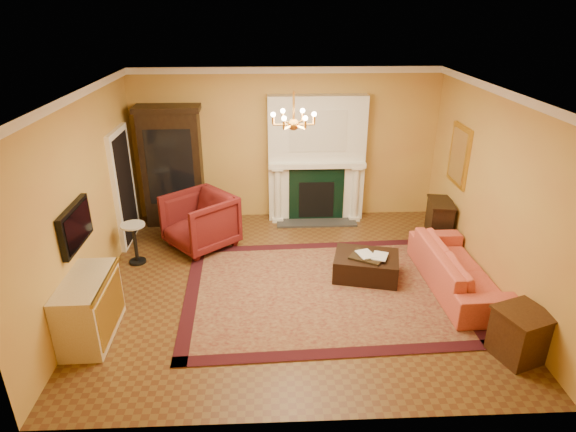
{
  "coord_description": "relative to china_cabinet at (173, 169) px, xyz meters",
  "views": [
    {
      "loc": [
        -0.37,
        -6.53,
        4.08
      ],
      "look_at": [
        -0.06,
        0.3,
        1.04
      ],
      "focal_mm": 30.0,
      "sensor_mm": 36.0,
      "label": 1
    }
  ],
  "objects": [
    {
      "name": "floor",
      "position": [
        2.21,
        -2.49,
        -1.13
      ],
      "size": [
        6.0,
        5.5,
        0.02
      ],
      "primitive_type": "cube",
      "color": "brown",
      "rests_on": "ground"
    },
    {
      "name": "ceiling",
      "position": [
        2.21,
        -2.49,
        1.89
      ],
      "size": [
        6.0,
        5.5,
        0.02
      ],
      "primitive_type": "cube",
      "color": "silver",
      "rests_on": "wall_back"
    },
    {
      "name": "wall_back",
      "position": [
        2.21,
        0.27,
        0.38
      ],
      "size": [
        6.0,
        0.02,
        3.0
      ],
      "primitive_type": "cube",
      "color": "gold",
      "rests_on": "floor"
    },
    {
      "name": "wall_front",
      "position": [
        2.21,
        -5.25,
        0.38
      ],
      "size": [
        6.0,
        0.02,
        3.0
      ],
      "primitive_type": "cube",
      "color": "gold",
      "rests_on": "floor"
    },
    {
      "name": "wall_left",
      "position": [
        -0.8,
        -2.49,
        0.38
      ],
      "size": [
        0.02,
        5.5,
        3.0
      ],
      "primitive_type": "cube",
      "color": "gold",
      "rests_on": "floor"
    },
    {
      "name": "wall_right",
      "position": [
        5.22,
        -2.49,
        0.38
      ],
      "size": [
        0.02,
        5.5,
        3.0
      ],
      "primitive_type": "cube",
      "color": "gold",
      "rests_on": "floor"
    },
    {
      "name": "fireplace",
      "position": [
        2.81,
        0.08,
        0.07
      ],
      "size": [
        1.9,
        0.7,
        2.5
      ],
      "color": "white",
      "rests_on": "wall_back"
    },
    {
      "name": "crown_molding",
      "position": [
        2.21,
        -1.53,
        1.82
      ],
      "size": [
        6.0,
        5.5,
        0.12
      ],
      "color": "white",
      "rests_on": "ceiling"
    },
    {
      "name": "doorway",
      "position": [
        -0.74,
        -0.79,
        -0.08
      ],
      "size": [
        0.08,
        1.05,
        2.1
      ],
      "color": "white",
      "rests_on": "wall_left"
    },
    {
      "name": "tv_panel",
      "position": [
        -0.73,
        -3.09,
        0.23
      ],
      "size": [
        0.09,
        0.95,
        0.58
      ],
      "color": "black",
      "rests_on": "wall_left"
    },
    {
      "name": "gilt_mirror",
      "position": [
        5.18,
        -1.09,
        0.53
      ],
      "size": [
        0.06,
        0.76,
        1.05
      ],
      "color": "gold",
      "rests_on": "wall_right"
    },
    {
      "name": "chandelier",
      "position": [
        2.21,
        -2.49,
        1.49
      ],
      "size": [
        0.63,
        0.55,
        0.53
      ],
      "color": "gold",
      "rests_on": "ceiling"
    },
    {
      "name": "oriental_rug",
      "position": [
        2.65,
        -2.71,
        -1.11
      ],
      "size": [
        4.31,
        3.31,
        0.02
      ],
      "primitive_type": "cube",
      "rotation": [
        0.0,
        0.0,
        0.04
      ],
      "color": "#4E1013",
      "rests_on": "floor"
    },
    {
      "name": "china_cabinet",
      "position": [
        0.0,
        0.0,
        0.0
      ],
      "size": [
        1.14,
        0.54,
        2.24
      ],
      "primitive_type": "cube",
      "rotation": [
        0.0,
        0.0,
        0.03
      ],
      "color": "black",
      "rests_on": "floor"
    },
    {
      "name": "wingback_armchair",
      "position": [
        0.62,
        -1.12,
        -0.58
      ],
      "size": [
        1.44,
        1.45,
        1.09
      ],
      "primitive_type": "imported",
      "rotation": [
        0.0,
        0.0,
        -0.86
      ],
      "color": "maroon",
      "rests_on": "floor"
    },
    {
      "name": "pedestal_table",
      "position": [
        -0.41,
        -1.69,
        -0.7
      ],
      "size": [
        0.4,
        0.4,
        0.72
      ],
      "color": "black",
      "rests_on": "floor"
    },
    {
      "name": "commode",
      "position": [
        -0.52,
        -3.66,
        -0.69
      ],
      "size": [
        0.56,
        1.16,
        0.86
      ],
      "primitive_type": "cube",
      "rotation": [
        0.0,
        0.0,
        0.02
      ],
      "color": "beige",
      "rests_on": "floor"
    },
    {
      "name": "coral_sofa",
      "position": [
        4.76,
        -2.7,
        -0.68
      ],
      "size": [
        0.72,
        2.26,
        0.88
      ],
      "primitive_type": "imported",
      "rotation": [
        0.0,
        0.0,
        1.6
      ],
      "color": "#E25747",
      "rests_on": "floor"
    },
    {
      "name": "end_table",
      "position": [
        4.93,
        -4.32,
        -0.81
      ],
      "size": [
        0.69,
        0.69,
        0.63
      ],
      "primitive_type": "cube",
      "rotation": [
        0.0,
        0.0,
        0.35
      ],
      "color": "#3E2511",
      "rests_on": "floor"
    },
    {
      "name": "console_table",
      "position": [
        4.99,
        -1.07,
        -0.75
      ],
      "size": [
        0.49,
        0.73,
        0.75
      ],
      "primitive_type": "cube",
      "rotation": [
        0.0,
        0.0,
        -0.16
      ],
      "color": "black",
      "rests_on": "floor"
    },
    {
      "name": "leather_ottoman",
      "position": [
        3.4,
        -2.34,
        -0.92
      ],
      "size": [
        1.15,
        0.95,
        0.37
      ],
      "primitive_type": "cube",
      "rotation": [
        0.0,
        0.0,
        -0.24
      ],
      "color": "black",
      "rests_on": "oriental_rug"
    },
    {
      "name": "ottoman_tray",
      "position": [
        3.39,
        -2.4,
        -0.71
      ],
      "size": [
        0.63,
        0.59,
        0.03
      ],
      "primitive_type": "cube",
      "rotation": [
        0.0,
        0.0,
        -0.53
      ],
      "color": "black",
      "rests_on": "leather_ottoman"
    },
    {
      "name": "book_a",
      "position": [
        3.26,
        -2.42,
        -0.54
      ],
      "size": [
        0.23,
        0.1,
        0.31
      ],
      "primitive_type": "imported",
      "rotation": [
        0.0,
        0.0,
        0.3
      ],
      "color": "gray",
      "rests_on": "ottoman_tray"
    },
    {
      "name": "book_b",
      "position": [
        3.48,
        -2.41,
        -0.54
      ],
      "size": [
        0.22,
        0.11,
        0.31
      ],
      "primitive_type": "imported",
      "rotation": [
        0.0,
        0.0,
        -0.39
      ],
      "color": "gray",
      "rests_on": "ottoman_tray"
    },
    {
      "name": "topiary_left",
      "position": [
        2.23,
        0.04,
        0.32
      ],
      "size": [
        0.15,
        0.15,
        0.39
      ],
      "color": "gray",
      "rests_on": "fireplace"
    },
    {
      "name": "topiary_right",
      "position": [
        3.35,
        0.04,
        0.34
      ],
      "size": [
        0.16,
        0.16,
        0.43
      ],
      "color": "gray",
      "rests_on": "fireplace"
    }
  ]
}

